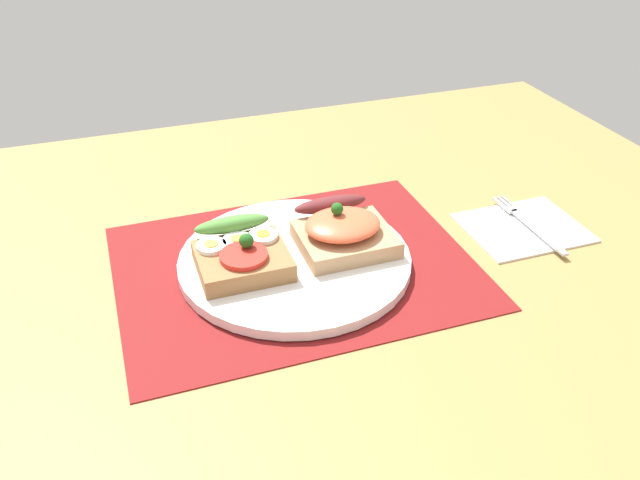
# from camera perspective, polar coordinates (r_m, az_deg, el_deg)

# --- Properties ---
(ground_plane) EXTENTS (1.20, 0.90, 0.03)m
(ground_plane) POSITION_cam_1_polar(r_m,az_deg,el_deg) (0.76, -2.14, -3.31)
(ground_plane) COLOR olive
(placemat) EXTENTS (0.39, 0.31, 0.00)m
(placemat) POSITION_cam_1_polar(r_m,az_deg,el_deg) (0.75, -2.17, -2.22)
(placemat) COLOR maroon
(placemat) RESTS_ON ground_plane
(plate) EXTENTS (0.26, 0.26, 0.01)m
(plate) POSITION_cam_1_polar(r_m,az_deg,el_deg) (0.74, -2.18, -1.76)
(plate) COLOR white
(plate) RESTS_ON placemat
(sandwich_egg_tomato) EXTENTS (0.10, 0.10, 0.04)m
(sandwich_egg_tomato) POSITION_cam_1_polar(r_m,az_deg,el_deg) (0.72, -6.82, -1.18)
(sandwich_egg_tomato) COLOR #9A693F
(sandwich_egg_tomato) RESTS_ON plate
(sandwich_salmon) EXTENTS (0.11, 0.11, 0.05)m
(sandwich_salmon) POSITION_cam_1_polar(r_m,az_deg,el_deg) (0.75, 1.99, 0.84)
(sandwich_salmon) COLOR tan
(sandwich_salmon) RESTS_ON plate
(napkin) EXTENTS (0.14, 0.11, 0.01)m
(napkin) POSITION_cam_1_polar(r_m,az_deg,el_deg) (0.85, 17.09, 1.10)
(napkin) COLOR white
(napkin) RESTS_ON ground_plane
(fork) EXTENTS (0.02, 0.14, 0.00)m
(fork) POSITION_cam_1_polar(r_m,az_deg,el_deg) (0.86, 17.40, 1.48)
(fork) COLOR #B7B7BC
(fork) RESTS_ON napkin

